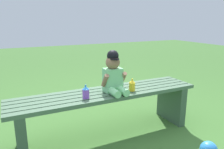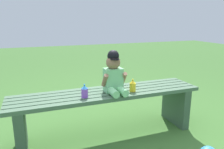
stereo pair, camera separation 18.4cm
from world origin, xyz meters
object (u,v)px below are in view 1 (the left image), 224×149
at_px(park_bench, 107,106).
at_px(sippy_cup_left, 86,92).
at_px(sippy_cup_right, 132,85).
at_px(child_figure, 114,74).

bearing_deg(park_bench, sippy_cup_left, -161.32).
bearing_deg(sippy_cup_right, park_bench, 159.59).
height_order(park_bench, sippy_cup_right, sippy_cup_right).
bearing_deg(child_figure, park_bench, 146.65).
distance_m(child_figure, sippy_cup_left, 0.33).
xyz_separation_m(child_figure, sippy_cup_left, (-0.30, -0.05, -0.12)).
distance_m(park_bench, sippy_cup_right, 0.32).
relative_size(child_figure, sippy_cup_right, 3.26).
relative_size(child_figure, sippy_cup_left, 3.26).
xyz_separation_m(park_bench, sippy_cup_left, (-0.25, -0.08, 0.20)).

